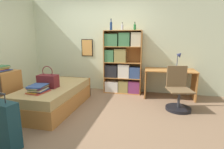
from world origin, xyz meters
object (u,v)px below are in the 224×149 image
bookcase (122,64)px  dresser (1,92)px  bed (55,97)px  bottle_brown (122,27)px  suitcase (1,124)px  desk_chair (178,96)px  handbag (48,81)px  book_stack_on_bed (38,89)px  bottle_clear (135,27)px  desk_lamp (179,57)px  bottle_green (111,26)px  desk (169,78)px

bookcase → dresser: bearing=-139.4°
bed → bottle_brown: size_ratio=9.38×
suitcase → bookcase: size_ratio=0.47×
dresser → desk_chair: (3.48, 0.92, -0.14)m
bed → bottle_brown: bearing=48.2°
bed → dresser: size_ratio=2.17×
bed → suitcase: 1.42m
bookcase → bed: bearing=-130.9°
bottle_brown → desk_chair: size_ratio=0.21×
bed → handbag: handbag is taller
dresser → bottle_brown: size_ratio=4.32×
book_stack_on_bed → desk_chair: size_ratio=0.45×
bottle_clear → desk_lamp: bearing=-6.0°
dresser → desk_chair: 3.60m
bottle_green → desk_chair: bottle_green is taller
bookcase → desk_lamp: bookcase is taller
dresser → bottle_brown: 3.09m
desk_lamp → dresser: bearing=-154.3°
suitcase → bottle_green: size_ratio=2.63×
bed → bottle_green: bottle_green is taller
bookcase → bottle_green: bearing=-174.2°
handbag → suitcase: bearing=-86.7°
desk_chair → bottle_brown: bearing=147.4°
suitcase → dresser: dresser is taller
suitcase → bottle_green: (0.88, 2.79, 1.46)m
bottle_green → bottle_brown: 0.30m
suitcase → book_stack_on_bed: bearing=94.4°
bottle_brown → desk: size_ratio=0.16×
desk → desk_lamp: size_ratio=2.64×
handbag → suitcase: 1.31m
handbag → desk: 2.85m
dresser → bookcase: size_ratio=0.50×
handbag → desk_lamp: (2.67, 1.43, 0.39)m
dresser → desk: 3.76m
bottle_clear → desk_chair: bottle_clear is taller
suitcase → dresser: 1.38m
bookcase → desk_chair: size_ratio=1.87×
bottle_green → bottle_clear: size_ratio=1.46×
handbag → desk_lamp: 3.05m
bottle_clear → desk: size_ratio=0.17×
bottle_clear → bottle_brown: bearing=-173.0°
bookcase → desk_chair: bearing=-33.7°
bookcase → handbag: bearing=-128.7°
desk_chair → desk: bearing=98.7°
desk → desk_chair: (0.12, -0.76, -0.22)m
bed → suitcase: (0.04, -1.42, 0.08)m
bottle_green → desk: bottle_green is taller
bookcase → desk_lamp: (1.43, -0.12, 0.22)m
desk → handbag: bearing=-150.3°
dresser → bottle_green: (1.84, 1.80, 1.37)m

